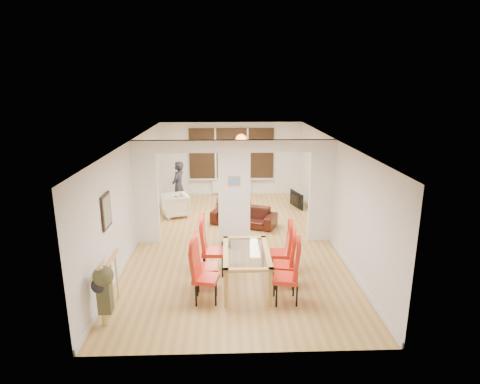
{
  "coord_description": "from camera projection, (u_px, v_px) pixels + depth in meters",
  "views": [
    {
      "loc": [
        -0.19,
        -9.69,
        3.95
      ],
      "look_at": [
        0.17,
        0.6,
        1.13
      ],
      "focal_mm": 30.0,
      "sensor_mm": 36.0,
      "label": 1
    }
  ],
  "objects": [
    {
      "name": "coffee_table",
      "position": [
        233.0,
        204.0,
        13.05
      ],
      "size": [
        1.17,
        0.68,
        0.26
      ],
      "primitive_type": null,
      "rotation": [
        0.0,
        0.0,
        0.11
      ],
      "color": "#352212",
      "rests_on": "floor"
    },
    {
      "name": "dining_chair_la",
      "position": [
        206.0,
        274.0,
        7.35
      ],
      "size": [
        0.52,
        0.52,
        1.09
      ],
      "primitive_type": null,
      "rotation": [
        0.0,
        0.0,
        -0.22
      ],
      "color": "red",
      "rests_on": "floor"
    },
    {
      "name": "radiator",
      "position": [
        232.0,
        186.0,
        14.55
      ],
      "size": [
        1.4,
        0.08,
        0.5
      ],
      "primitive_type": "cube",
      "color": "white",
      "rests_on": "floor"
    },
    {
      "name": "room_walls",
      "position": [
        234.0,
        192.0,
        10.04
      ],
      "size": [
        5.0,
        9.0,
        2.6
      ],
      "primitive_type": null,
      "color": "silver",
      "rests_on": "floor"
    },
    {
      "name": "armchair",
      "position": [
        176.0,
        205.0,
        12.17
      ],
      "size": [
        0.94,
        0.95,
        0.69
      ],
      "primitive_type": "imported",
      "rotation": [
        0.0,
        0.0,
        -1.25
      ],
      "color": "#EFE6CB",
      "rests_on": "floor"
    },
    {
      "name": "person",
      "position": [
        179.0,
        186.0,
        12.59
      ],
      "size": [
        0.67,
        0.54,
        1.59
      ],
      "primitive_type": "imported",
      "rotation": [
        0.0,
        0.0,
        -1.9
      ],
      "color": "black",
      "rests_on": "floor"
    },
    {
      "name": "dining_chair_rb",
      "position": [
        283.0,
        262.0,
        7.92
      ],
      "size": [
        0.49,
        0.49,
        1.05
      ],
      "primitive_type": null,
      "rotation": [
        0.0,
        0.0,
        -0.18
      ],
      "color": "red",
      "rests_on": "floor"
    },
    {
      "name": "wall_poster",
      "position": [
        106.0,
        211.0,
        7.57
      ],
      "size": [
        0.04,
        0.52,
        0.67
      ],
      "primitive_type": "cube",
      "color": "gray",
      "rests_on": "room_walls"
    },
    {
      "name": "dining_chair_ra",
      "position": [
        286.0,
        274.0,
        7.34
      ],
      "size": [
        0.53,
        0.53,
        1.13
      ],
      "primitive_type": null,
      "rotation": [
        0.0,
        0.0,
        -0.2
      ],
      "color": "red",
      "rests_on": "floor"
    },
    {
      "name": "floor",
      "position": [
        234.0,
        240.0,
        10.39
      ],
      "size": [
        5.0,
        9.0,
        0.01
      ],
      "primitive_type": "cube",
      "color": "tan",
      "rests_on": "ground"
    },
    {
      "name": "bottle",
      "position": [
        231.0,
        196.0,
        13.02
      ],
      "size": [
        0.06,
        0.06,
        0.26
      ],
      "primitive_type": "cylinder",
      "color": "#143F19",
      "rests_on": "coffee_table"
    },
    {
      "name": "shoes",
      "position": [
        226.0,
        245.0,
        9.94
      ],
      "size": [
        0.23,
        0.25,
        0.1
      ],
      "primitive_type": null,
      "color": "black",
      "rests_on": "floor"
    },
    {
      "name": "bay_window_blinds",
      "position": [
        232.0,
        153.0,
        14.27
      ],
      "size": [
        3.0,
        0.08,
        1.8
      ],
      "primitive_type": "cube",
      "color": "black",
      "rests_on": "room_walls"
    },
    {
      "name": "bowl",
      "position": [
        230.0,
        199.0,
        13.06
      ],
      "size": [
        0.23,
        0.23,
        0.06
      ],
      "primitive_type": "imported",
      "color": "#352212",
      "rests_on": "coffee_table"
    },
    {
      "name": "dining_table",
      "position": [
        246.0,
        269.0,
        7.94
      ],
      "size": [
        0.91,
        1.61,
        0.76
      ],
      "primitive_type": null,
      "color": "#B78A43",
      "rests_on": "floor"
    },
    {
      "name": "sofa",
      "position": [
        244.0,
        216.0,
        11.44
      ],
      "size": [
        1.96,
        1.37,
        0.53
      ],
      "primitive_type": "imported",
      "rotation": [
        0.0,
        0.0,
        -0.4
      ],
      "color": "black",
      "rests_on": "floor"
    },
    {
      "name": "dining_chair_lc",
      "position": [
        213.0,
        248.0,
        8.44
      ],
      "size": [
        0.48,
        0.48,
        1.17
      ],
      "primitive_type": null,
      "rotation": [
        0.0,
        0.0,
        -0.03
      ],
      "color": "red",
      "rests_on": "floor"
    },
    {
      "name": "pillar_photo",
      "position": [
        234.0,
        181.0,
        9.87
      ],
      "size": [
        0.3,
        0.03,
        0.25
      ],
      "primitive_type": "cube",
      "color": "#4C8CD8",
      "rests_on": "divider_wall"
    },
    {
      "name": "pendant_light",
      "position": [
        241.0,
        140.0,
        13.01
      ],
      "size": [
        0.36,
        0.36,
        0.36
      ],
      "primitive_type": "sphere",
      "color": "orange",
      "rests_on": "room_walls"
    },
    {
      "name": "divider_wall",
      "position": [
        234.0,
        192.0,
        10.04
      ],
      "size": [
        5.0,
        0.18,
        2.6
      ],
      "primitive_type": "cube",
      "color": "white",
      "rests_on": "floor"
    },
    {
      "name": "stair_newel",
      "position": [
        111.0,
        281.0,
        7.08
      ],
      "size": [
        0.4,
        1.2,
        1.1
      ],
      "primitive_type": null,
      "color": "tan",
      "rests_on": "floor"
    },
    {
      "name": "dining_chair_rc",
      "position": [
        280.0,
        250.0,
        8.46
      ],
      "size": [
        0.44,
        0.44,
        1.06
      ],
      "primitive_type": null,
      "rotation": [
        0.0,
        0.0,
        -0.04
      ],
      "color": "red",
      "rests_on": "floor"
    },
    {
      "name": "dining_chair_lb",
      "position": [
        207.0,
        264.0,
        7.84
      ],
      "size": [
        0.44,
        0.44,
        1.03
      ],
      "primitive_type": null,
      "rotation": [
        0.0,
        0.0,
        0.08
      ],
      "color": "red",
      "rests_on": "floor"
    },
    {
      "name": "television",
      "position": [
        294.0,
        200.0,
        13.04
      ],
      "size": [
        0.89,
        0.36,
        0.51
      ],
      "primitive_type": "imported",
      "rotation": [
        0.0,
        0.0,
        1.85
      ],
      "color": "black",
      "rests_on": "floor"
    }
  ]
}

